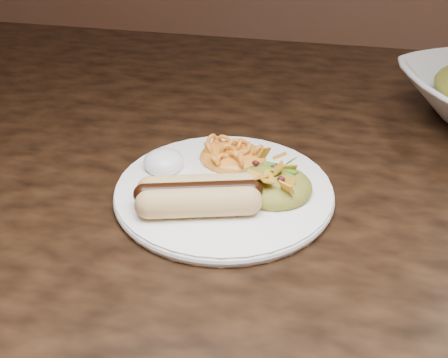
# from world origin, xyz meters

# --- Properties ---
(table) EXTENTS (1.60, 0.90, 0.75)m
(table) POSITION_xyz_m (0.00, 0.00, 0.66)
(table) COLOR #331E10
(table) RESTS_ON floor
(plate) EXTENTS (0.31, 0.31, 0.01)m
(plate) POSITION_xyz_m (-0.09, -0.14, 0.76)
(plate) COLOR white
(plate) RESTS_ON table
(hotdog) EXTENTS (0.12, 0.09, 0.03)m
(hotdog) POSITION_xyz_m (-0.11, -0.19, 0.78)
(hotdog) COLOR #EAD782
(hotdog) RESTS_ON plate
(mac_and_cheese) EXTENTS (0.08, 0.08, 0.03)m
(mac_and_cheese) POSITION_xyz_m (-0.10, -0.08, 0.78)
(mac_and_cheese) COLOR gold
(mac_and_cheese) RESTS_ON plate
(sour_cream) EXTENTS (0.06, 0.06, 0.03)m
(sour_cream) POSITION_xyz_m (-0.17, -0.12, 0.78)
(sour_cream) COLOR white
(sour_cream) RESTS_ON plate
(taco_salad) EXTENTS (0.09, 0.09, 0.04)m
(taco_salad) POSITION_xyz_m (-0.04, -0.14, 0.78)
(taco_salad) COLOR #B17724
(taco_salad) RESTS_ON plate
(fork) EXTENTS (0.05, 0.13, 0.00)m
(fork) POSITION_xyz_m (-0.12, -0.18, 0.75)
(fork) COLOR white
(fork) RESTS_ON table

